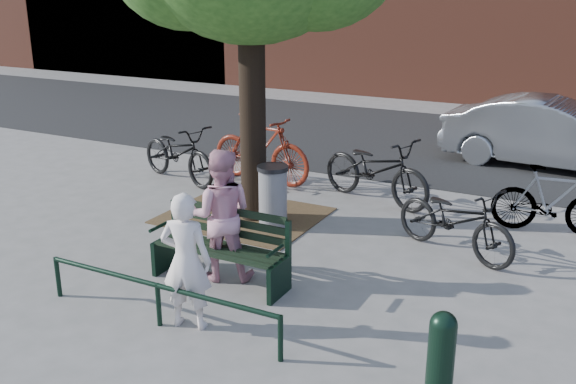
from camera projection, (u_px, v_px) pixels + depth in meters
The scene contains 15 objects.
ground at pixel (220, 282), 8.03m from camera, with size 90.00×90.00×0.00m, color gray.
dirt_pit at pixel (244, 215), 10.32m from camera, with size 2.40×2.00×0.02m, color brown.
road at pixel (418, 141), 15.19m from camera, with size 40.00×7.00×0.01m, color black.
park_bench at pixel (223, 245), 7.95m from camera, with size 1.74×0.54×0.97m.
guard_railing at pixel (158, 292), 6.89m from camera, with size 3.06×0.06×0.51m.
person_left at pixel (186, 261), 6.78m from camera, with size 0.56×0.37×1.53m, color silver.
person_right at pixel (221, 215), 7.92m from camera, with size 0.81×0.63×1.68m, color #CB8C9E.
bollard at pixel (441, 355), 5.57m from camera, with size 0.24×0.24×0.90m.
litter_bin at pixel (273, 196), 9.72m from camera, with size 0.48×0.48×0.97m.
bicycle_a at pixel (178, 153), 12.01m from camera, with size 0.73×2.09×1.10m, color black.
bicycle_b at pixel (261, 149), 11.92m from camera, with size 0.60×2.13×1.28m, color #631A0E.
bicycle_c at pixel (376, 169), 10.83m from camera, with size 0.76×2.19×1.15m, color black.
bicycle_d at pixel (552, 200), 9.46m from camera, with size 0.49×1.72×1.03m, color gray.
bicycle_e at pixel (455, 220), 8.73m from camera, with size 0.66×1.90×1.00m, color black.
parked_car at pixel (552, 134), 12.87m from camera, with size 1.47×4.22×1.39m, color gray.
Camera 1 is at (4.13, -6.06, 3.56)m, focal length 40.00 mm.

